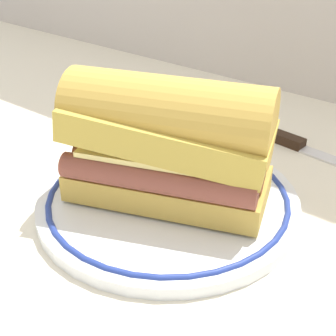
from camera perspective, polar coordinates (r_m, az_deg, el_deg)
name	(u,v)px	position (r m, az deg, el deg)	size (l,w,h in m)	color
ground_plane	(181,219)	(0.50, 1.41, -5.69)	(1.50, 1.50, 0.00)	silver
plate	(168,200)	(0.51, 0.00, -3.62)	(0.26, 0.26, 0.01)	white
sausage_sandwich	(168,140)	(0.47, 0.00, 3.11)	(0.21, 0.15, 0.12)	gold
butter_knife	(304,147)	(0.63, 14.91, 2.25)	(0.14, 0.03, 0.01)	silver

